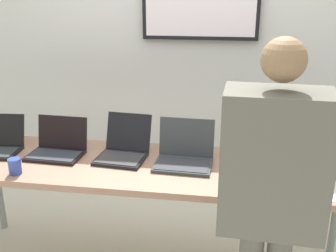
% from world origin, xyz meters
% --- Properties ---
extents(back_wall, '(8.00, 0.11, 2.40)m').
position_xyz_m(back_wall, '(0.00, 1.13, 1.21)').
color(back_wall, silver).
rests_on(back_wall, ground).
extents(workbench, '(2.65, 0.70, 0.74)m').
position_xyz_m(workbench, '(0.00, 0.00, 0.69)').
color(workbench, '#976E58').
rests_on(workbench, ground).
extents(equipment_box, '(0.37, 0.33, 0.32)m').
position_xyz_m(equipment_box, '(1.09, 0.16, 0.91)').
color(equipment_box, '#51635F').
rests_on(equipment_box, workbench).
extents(laptop_station_1, '(0.36, 0.29, 0.23)m').
position_xyz_m(laptop_station_1, '(-0.62, 0.06, 0.80)').
color(laptop_station_1, black).
rests_on(laptop_station_1, workbench).
extents(laptop_station_2, '(0.33, 0.36, 0.25)m').
position_xyz_m(laptop_station_2, '(-0.18, 0.09, 0.80)').
color(laptop_station_2, black).
rests_on(laptop_station_2, workbench).
extents(laptop_station_3, '(0.36, 0.31, 0.26)m').
position_xyz_m(laptop_station_3, '(0.22, 0.04, 0.80)').
color(laptop_station_3, '#34393C').
rests_on(laptop_station_3, workbench).
extents(laptop_station_4, '(0.36, 0.32, 0.23)m').
position_xyz_m(laptop_station_4, '(0.66, 0.07, 0.80)').
color(laptop_station_4, '#20202C').
rests_on(laptop_station_4, workbench).
extents(person, '(0.45, 0.60, 1.60)m').
position_xyz_m(person, '(0.67, -0.62, 0.97)').
color(person, '#5B594E').
rests_on(person, ground).
extents(coffee_mug, '(0.07, 0.07, 0.09)m').
position_xyz_m(coffee_mug, '(-0.75, -0.25, 0.79)').
color(coffee_mug, '#2D439A').
rests_on(coffee_mug, workbench).
extents(paper_sheet, '(0.22, 0.31, 0.00)m').
position_xyz_m(paper_sheet, '(1.00, -0.17, 0.75)').
color(paper_sheet, white).
rests_on(paper_sheet, workbench).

